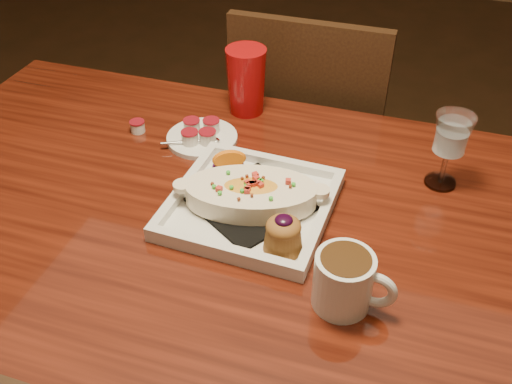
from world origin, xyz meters
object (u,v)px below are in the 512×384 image
(table, at_px, (239,256))
(chair_far, at_px, (311,145))
(red_tumbler, at_px, (246,81))
(saucer, at_px, (201,136))
(coffee_mug, at_px, (345,280))
(plate, at_px, (253,201))
(goblet, at_px, (451,138))

(table, distance_m, chair_far, 0.65)
(table, relative_size, red_tumbler, 9.65)
(table, relative_size, chair_far, 1.61)
(chair_far, height_order, saucer, chair_far)
(chair_far, height_order, coffee_mug, chair_far)
(coffee_mug, height_order, red_tumbler, red_tumbler)
(table, bearing_deg, red_tumbler, 106.38)
(plate, bearing_deg, goblet, 33.65)
(goblet, bearing_deg, chair_far, 130.63)
(table, distance_m, coffee_mug, 0.30)
(plate, xyz_separation_m, red_tumbler, (-0.13, 0.35, 0.05))
(saucer, bearing_deg, table, -53.30)
(chair_far, xyz_separation_m, coffee_mug, (0.22, -0.77, 0.30))
(table, xyz_separation_m, saucer, (-0.16, 0.22, 0.11))
(plate, height_order, goblet, goblet)
(coffee_mug, distance_m, red_tumbler, 0.61)
(plate, xyz_separation_m, saucer, (-0.18, 0.19, -0.02))
(goblet, xyz_separation_m, saucer, (-0.51, -0.01, -0.09))
(chair_far, bearing_deg, red_tumbler, 66.76)
(red_tumbler, bearing_deg, saucer, -109.20)
(coffee_mug, bearing_deg, saucer, 140.67)
(chair_far, relative_size, red_tumbler, 5.99)
(goblet, relative_size, red_tumbler, 1.00)
(plate, relative_size, coffee_mug, 2.32)
(table, bearing_deg, coffee_mug, -31.49)
(red_tumbler, bearing_deg, chair_far, 66.76)
(chair_far, relative_size, coffee_mug, 7.17)
(plate, height_order, red_tumbler, red_tumbler)
(table, distance_m, saucer, 0.30)
(saucer, xyz_separation_m, red_tumbler, (0.05, 0.15, 0.06))
(plate, height_order, coffee_mug, coffee_mug)
(table, xyz_separation_m, chair_far, (-0.00, 0.63, -0.15))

